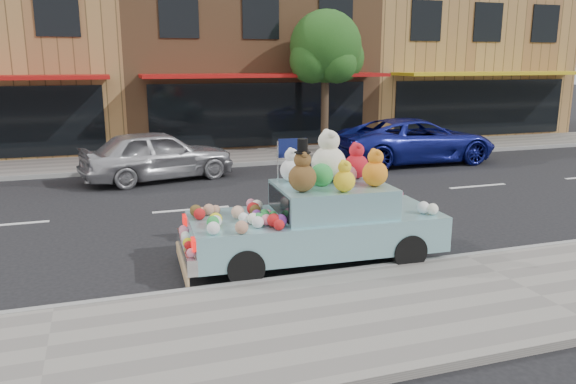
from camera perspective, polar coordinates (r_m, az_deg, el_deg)
name	(u,v)px	position (r m, az deg, el deg)	size (l,w,h in m)	color
ground	(347,197)	(14.52, 5.98, -0.51)	(120.00, 120.00, 0.00)	black
near_sidewalk	(525,291)	(9.27, 22.93, -9.22)	(60.00, 3.00, 0.12)	gray
far_sidewalk	(273,155)	(20.48, -1.51, 3.76)	(60.00, 3.00, 0.12)	gray
near_kerb	(464,258)	(10.35, 17.48, -6.40)	(60.00, 0.12, 0.13)	gray
far_kerb	(286,162)	(19.07, -0.20, 3.07)	(60.00, 0.12, 0.13)	gray
storefront_mid	(237,55)	(25.49, -5.25, 13.66)	(10.00, 9.80, 7.30)	brown
storefront_right	(434,56)	(29.45, 14.59, 13.24)	(10.00, 9.80, 7.30)	#A47B45
street_tree	(326,53)	(20.93, 3.86, 13.92)	(3.00, 2.70, 5.22)	#38281C
car_silver	(158,155)	(16.82, -13.09, 3.70)	(1.76, 4.37, 1.49)	#B2B2B7
car_blue	(416,140)	(19.76, 12.87, 5.13)	(2.52, 5.46, 1.52)	navy
art_car	(317,217)	(9.72, 2.96, -2.55)	(4.56, 1.95, 2.26)	black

